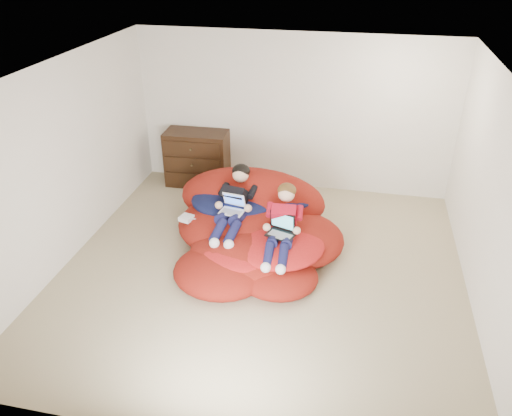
{
  "coord_description": "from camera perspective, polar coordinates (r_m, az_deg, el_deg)",
  "views": [
    {
      "loc": [
        1.0,
        -5.04,
        3.78
      ],
      "look_at": [
        -0.14,
        0.35,
        0.7
      ],
      "focal_mm": 35.0,
      "sensor_mm": 36.0,
      "label": 1
    }
  ],
  "objects": [
    {
      "name": "room_shell",
      "position": [
        6.26,
        0.62,
        -5.51
      ],
      "size": [
        5.1,
        5.1,
        2.77
      ],
      "color": "tan",
      "rests_on": "ground"
    },
    {
      "name": "older_boy",
      "position": [
        6.61,
        -2.4,
        0.94
      ],
      "size": [
        0.4,
        1.24,
        0.66
      ],
      "color": "black",
      "rests_on": "beanbag_pile"
    },
    {
      "name": "cream_pillow",
      "position": [
        7.31,
        -2.23,
        3.56
      ],
      "size": [
        0.4,
        0.25,
        0.25
      ],
      "primitive_type": "ellipsoid",
      "color": "beige",
      "rests_on": "beanbag_pile"
    },
    {
      "name": "laptop_black",
      "position": [
        6.14,
        2.92,
        -2.37
      ],
      "size": [
        0.39,
        0.35,
        0.25
      ],
      "color": "black",
      "rests_on": "younger_boy"
    },
    {
      "name": "dresser",
      "position": [
        8.39,
        -6.73,
        5.67
      ],
      "size": [
        1.04,
        0.59,
        0.92
      ],
      "color": "black",
      "rests_on": "ground"
    },
    {
      "name": "power_adapter",
      "position": [
        6.72,
        -7.96,
        -1.15
      ],
      "size": [
        0.2,
        0.2,
        0.06
      ],
      "primitive_type": "cube",
      "rotation": [
        0.0,
        0.0,
        -0.27
      ],
      "color": "silver",
      "rests_on": "beanbag_pile"
    },
    {
      "name": "younger_boy",
      "position": [
        6.19,
        3.06,
        -1.54
      ],
      "size": [
        0.33,
        1.09,
        0.71
      ],
      "color": "#B40F23",
      "rests_on": "beanbag_pile"
    },
    {
      "name": "laptop_white",
      "position": [
        6.51,
        -2.67,
        0.18
      ],
      "size": [
        0.33,
        0.33,
        0.22
      ],
      "color": "silver",
      "rests_on": "older_boy"
    },
    {
      "name": "beanbag_pile",
      "position": [
        6.72,
        -0.35,
        -2.27
      ],
      "size": [
        2.41,
        2.42,
        0.94
      ],
      "color": "maroon",
      "rests_on": "ground"
    }
  ]
}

